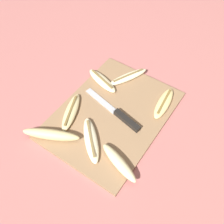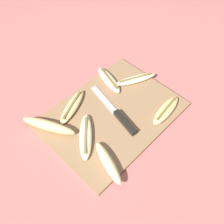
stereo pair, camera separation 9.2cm
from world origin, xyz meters
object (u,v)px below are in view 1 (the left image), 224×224
(banana_bright_far, at_px, (91,140))
(banana_soft_right, at_px, (119,162))
(banana_golden_short, at_px, (164,103))
(banana_mellow_near, at_px, (71,112))
(banana_cream_curved, at_px, (102,81))
(knife, at_px, (121,116))
(banana_pale_long, at_px, (128,77))
(banana_spotted_left, at_px, (51,134))

(banana_bright_far, xyz_separation_m, banana_soft_right, (-0.02, -0.12, 0.00))
(banana_golden_short, bearing_deg, banana_bright_far, 155.38)
(banana_golden_short, distance_m, banana_mellow_near, 0.33)
(banana_golden_short, distance_m, banana_cream_curved, 0.25)
(banana_soft_right, xyz_separation_m, banana_cream_curved, (0.25, 0.25, -0.01))
(banana_bright_far, height_order, banana_cream_curved, banana_bright_far)
(banana_soft_right, distance_m, banana_cream_curved, 0.35)
(banana_soft_right, relative_size, banana_mellow_near, 0.95)
(banana_bright_far, xyz_separation_m, banana_mellow_near, (0.05, 0.13, -0.00))
(knife, height_order, banana_pale_long, banana_pale_long)
(banana_soft_right, bearing_deg, banana_mellow_near, 74.53)
(banana_bright_far, height_order, banana_soft_right, banana_soft_right)
(banana_pale_long, height_order, banana_spotted_left, banana_spotted_left)
(banana_bright_far, xyz_separation_m, banana_golden_short, (0.27, -0.12, -0.00))
(banana_pale_long, xyz_separation_m, banana_spotted_left, (-0.37, 0.06, 0.01))
(banana_soft_right, bearing_deg, knife, 30.73)
(banana_mellow_near, height_order, banana_spotted_left, banana_spotted_left)
(knife, relative_size, banana_cream_curved, 1.64)
(banana_golden_short, height_order, banana_cream_curved, banana_golden_short)
(banana_cream_curved, bearing_deg, banana_bright_far, -152.08)
(knife, height_order, banana_cream_curved, banana_cream_curved)
(banana_bright_far, height_order, banana_spotted_left, banana_spotted_left)
(banana_cream_curved, bearing_deg, banana_mellow_near, 179.29)
(knife, relative_size, banana_soft_right, 1.62)
(banana_golden_short, bearing_deg, banana_pale_long, 77.43)
(banana_mellow_near, bearing_deg, banana_cream_curved, -0.71)
(knife, xyz_separation_m, banana_pale_long, (0.17, 0.08, 0.00))
(banana_pale_long, relative_size, banana_spotted_left, 0.88)
(banana_pale_long, distance_m, banana_golden_short, 0.18)
(banana_pale_long, xyz_separation_m, banana_cream_curved, (-0.07, 0.07, 0.00))
(banana_bright_far, bearing_deg, knife, -12.15)
(banana_soft_right, height_order, banana_golden_short, banana_soft_right)
(banana_golden_short, xyz_separation_m, banana_spotted_left, (-0.33, 0.24, 0.01))
(banana_soft_right, relative_size, banana_cream_curved, 1.01)
(banana_pale_long, height_order, banana_mellow_near, banana_mellow_near)
(knife, distance_m, banana_mellow_near, 0.18)
(knife, xyz_separation_m, banana_mellow_near, (-0.09, 0.16, 0.00))
(banana_mellow_near, distance_m, banana_cream_curved, 0.18)
(banana_cream_curved, bearing_deg, knife, -122.72)
(knife, xyz_separation_m, banana_golden_short, (0.13, -0.09, 0.00))
(banana_golden_short, xyz_separation_m, banana_cream_curved, (-0.04, 0.25, -0.00))
(banana_pale_long, bearing_deg, banana_bright_far, -170.34)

